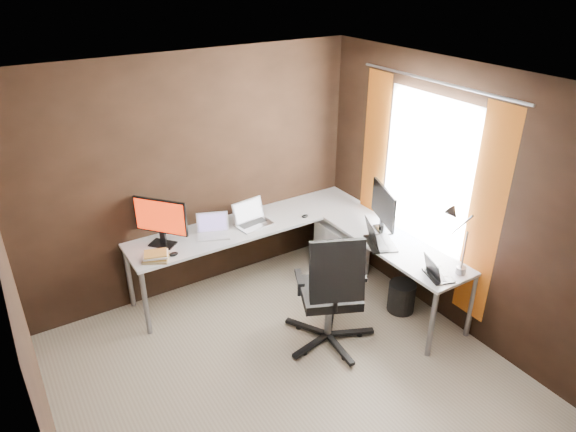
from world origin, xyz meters
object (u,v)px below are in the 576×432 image
(monitor_left, at_px, (161,219))
(office_chair, at_px, (330,311))
(laptop_white, at_px, (213,230))
(book_stack, at_px, (156,256))
(monitor_right, at_px, (384,207))
(drawer_pedestal, at_px, (341,248))
(desk_lamp, at_px, (456,232))
(laptop_black_big, at_px, (377,240))
(laptop_black_small, at_px, (436,272))
(laptop_silver, at_px, (252,219))
(wastebasket, at_px, (401,297))

(monitor_left, xyz_separation_m, office_chair, (1.05, -1.35, -0.65))
(laptop_white, bearing_deg, book_stack, -144.50)
(monitor_right, distance_m, book_stack, 2.28)
(drawer_pedestal, distance_m, desk_lamp, 1.66)
(laptop_black_big, bearing_deg, book_stack, 90.15)
(laptop_black_small, bearing_deg, laptop_silver, 46.33)
(laptop_white, bearing_deg, laptop_black_big, -17.53)
(laptop_black_small, xyz_separation_m, desk_lamp, (0.16, -0.02, 0.37))
(laptop_black_big, distance_m, office_chair, 0.87)
(laptop_black_big, height_order, office_chair, office_chair)
(laptop_white, relative_size, desk_lamp, 0.58)
(laptop_white, relative_size, laptop_black_small, 1.19)
(drawer_pedestal, height_order, office_chair, office_chair)
(monitor_left, xyz_separation_m, wastebasket, (1.97, -1.34, -0.84))
(drawer_pedestal, distance_m, laptop_white, 1.52)
(monitor_left, distance_m, laptop_black_big, 2.11)
(monitor_left, distance_m, desk_lamp, 2.72)
(laptop_white, xyz_separation_m, office_chair, (0.56, -1.26, -0.43))
(desk_lamp, xyz_separation_m, wastebasket, (-0.02, 0.51, -0.98))
(drawer_pedestal, relative_size, monitor_left, 1.25)
(monitor_left, height_order, laptop_black_small, monitor_left)
(laptop_black_big, relative_size, book_stack, 1.47)
(laptop_silver, height_order, laptop_black_small, laptop_silver)
(office_chair, bearing_deg, drawer_pedestal, 72.29)
(drawer_pedestal, xyz_separation_m, monitor_left, (-1.90, 0.42, 0.70))
(drawer_pedestal, height_order, laptop_black_small, laptop_black_small)
(monitor_left, height_order, laptop_silver, monitor_left)
(wastebasket, bearing_deg, monitor_right, 85.50)
(drawer_pedestal, bearing_deg, desk_lamp, -86.23)
(desk_lamp, bearing_deg, office_chair, 161.24)
(laptop_silver, bearing_deg, laptop_black_small, -70.29)
(laptop_silver, distance_m, desk_lamp, 2.08)
(laptop_silver, bearing_deg, laptop_black_big, -58.75)
(laptop_silver, height_order, desk_lamp, desk_lamp)
(drawer_pedestal, distance_m, laptop_silver, 1.13)
(drawer_pedestal, relative_size, monitor_right, 1.08)
(laptop_black_small, distance_m, wastebasket, 0.80)
(monitor_left, relative_size, wastebasket, 1.52)
(laptop_white, xyz_separation_m, laptop_silver, (0.44, -0.00, 0.01))
(book_stack, bearing_deg, desk_lamp, -36.65)
(laptop_black_big, bearing_deg, laptop_black_small, -150.09)
(laptop_black_small, bearing_deg, desk_lamp, -76.97)
(office_chair, bearing_deg, wastebasket, 24.83)
(book_stack, bearing_deg, monitor_left, 56.74)
(laptop_black_big, xyz_separation_m, wastebasket, (0.20, -0.22, -0.62))
(drawer_pedestal, height_order, monitor_right, monitor_right)
(laptop_silver, distance_m, book_stack, 1.11)
(laptop_black_small, xyz_separation_m, wastebasket, (0.13, 0.49, -0.61))
(laptop_white, relative_size, book_stack, 1.30)
(laptop_silver, bearing_deg, drawer_pedestal, -26.41)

